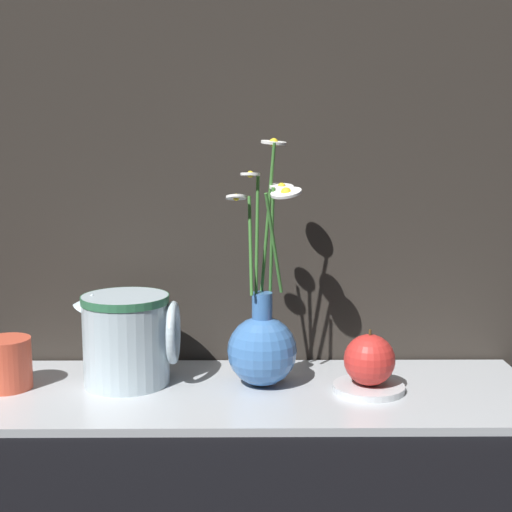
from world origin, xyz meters
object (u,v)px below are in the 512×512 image
at_px(ceramic_pitcher, 130,336).
at_px(orange_fruit, 371,360).
at_px(yellow_mug, 7,364).
at_px(vase_with_flowers, 264,343).

distance_m(ceramic_pitcher, orange_fruit, 0.37).
relative_size(ceramic_pitcher, orange_fruit, 1.88).
bearing_deg(ceramic_pitcher, yellow_mug, -173.00).
bearing_deg(vase_with_flowers, ceramic_pitcher, 177.59).
distance_m(vase_with_flowers, ceramic_pitcher, 0.21).
xyz_separation_m(ceramic_pitcher, orange_fruit, (0.37, -0.04, -0.03)).
xyz_separation_m(yellow_mug, orange_fruit, (0.55, -0.02, 0.01)).
distance_m(vase_with_flowers, orange_fruit, 0.16).
relative_size(yellow_mug, orange_fruit, 1.00).
height_order(yellow_mug, ceramic_pitcher, ceramic_pitcher).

